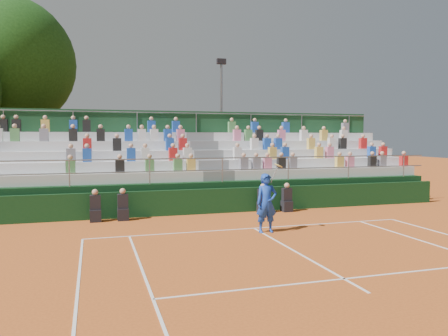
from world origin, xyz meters
name	(u,v)px	position (x,y,z in m)	size (l,w,h in m)	color
ground	(254,228)	(0.00, 0.00, 0.00)	(90.00, 90.00, 0.00)	#C75B21
courtside_wall	(226,200)	(0.00, 3.20, 0.50)	(20.00, 0.15, 1.00)	black
line_officials	(197,204)	(-1.33, 2.75, 0.48)	(7.97, 0.40, 1.19)	black
grandstand	(206,179)	(0.00, 6.44, 1.08)	(20.00, 5.20, 4.40)	black
tennis_player	(267,203)	(0.17, -0.68, 0.95)	(0.88, 0.47, 2.22)	#1840B4
tree_east	(6,63)	(-9.77, 14.22, 7.28)	(7.63, 7.63, 11.10)	#372414
floodlight_mast	(221,111)	(2.97, 13.97, 4.75)	(0.60, 0.25, 8.15)	gray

